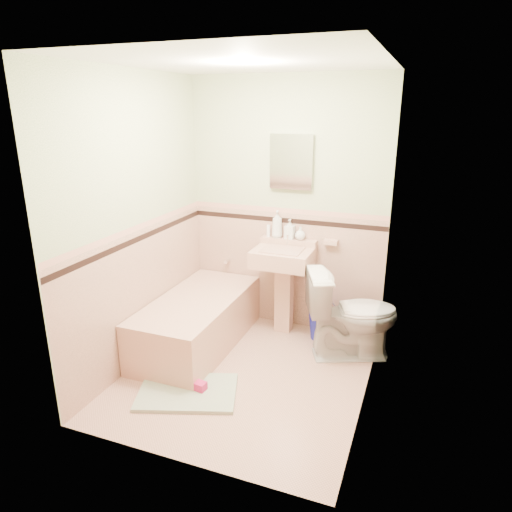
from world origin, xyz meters
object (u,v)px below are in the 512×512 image
(medicine_cabinet, at_px, (291,162))
(shoe, at_px, (196,385))
(bathtub, at_px, (198,323))
(sink, at_px, (282,292))
(bucket, at_px, (323,325))
(soap_bottle_left, at_px, (277,224))
(soap_bottle_mid, at_px, (290,229))
(soap_bottle_right, at_px, (300,233))
(toilet, at_px, (352,314))

(medicine_cabinet, xyz_separation_m, shoe, (-0.33, -1.45, -1.64))
(bathtub, distance_m, sink, 0.89)
(bucket, bearing_deg, soap_bottle_left, 163.73)
(bathtub, height_order, soap_bottle_left, soap_bottle_left)
(soap_bottle_mid, height_order, bucket, soap_bottle_mid)
(medicine_cabinet, height_order, soap_bottle_left, medicine_cabinet)
(soap_bottle_right, distance_m, bucket, 0.94)
(bathtub, distance_m, soap_bottle_left, 1.25)
(toilet, relative_size, bucket, 2.92)
(shoe, bearing_deg, soap_bottle_left, 90.14)
(bathtub, relative_size, soap_bottle_left, 5.48)
(sink, distance_m, soap_bottle_mid, 0.63)
(bucket, relative_size, shoe, 1.71)
(soap_bottle_left, height_order, toilet, soap_bottle_left)
(soap_bottle_mid, height_order, soap_bottle_right, soap_bottle_mid)
(sink, relative_size, soap_bottle_left, 3.25)
(soap_bottle_left, distance_m, soap_bottle_right, 0.25)
(bucket, height_order, shoe, bucket)
(soap_bottle_mid, distance_m, toilet, 1.03)
(medicine_cabinet, height_order, bucket, medicine_cabinet)
(medicine_cabinet, bearing_deg, sink, -90.00)
(sink, height_order, medicine_cabinet, medicine_cabinet)
(sink, relative_size, soap_bottle_mid, 4.48)
(bathtub, bearing_deg, bucket, 26.76)
(soap_bottle_left, bearing_deg, soap_bottle_mid, 0.00)
(soap_bottle_mid, bearing_deg, sink, -92.57)
(medicine_cabinet, distance_m, soap_bottle_left, 0.63)
(soap_bottle_right, relative_size, shoe, 0.79)
(sink, xyz_separation_m, shoe, (-0.33, -1.24, -0.38))
(bathtub, distance_m, soap_bottle_mid, 1.29)
(bathtub, distance_m, soap_bottle_right, 1.33)
(bathtub, xyz_separation_m, shoe, (0.35, -0.71, -0.16))
(sink, bearing_deg, medicine_cabinet, 90.00)
(sink, relative_size, toilet, 1.07)
(sink, distance_m, bucket, 0.51)
(soap_bottle_left, distance_m, soap_bottle_mid, 0.14)
(soap_bottle_left, relative_size, soap_bottle_right, 2.09)
(shoe, bearing_deg, toilet, 52.52)
(bathtub, relative_size, medicine_cabinet, 2.90)
(bathtub, xyz_separation_m, soap_bottle_mid, (0.69, 0.71, 0.82))
(medicine_cabinet, relative_size, toilet, 0.63)
(toilet, bearing_deg, bathtub, 79.65)
(medicine_cabinet, bearing_deg, soap_bottle_right, -14.50)
(medicine_cabinet, bearing_deg, soap_bottle_left, -166.41)
(bathtub, distance_m, toilet, 1.46)
(medicine_cabinet, bearing_deg, bathtub, -132.58)
(soap_bottle_left, distance_m, toilet, 1.15)
(soap_bottle_right, bearing_deg, shoe, -107.32)
(bathtub, bearing_deg, soap_bottle_mid, 45.90)
(soap_bottle_mid, xyz_separation_m, soap_bottle_right, (0.11, 0.00, -0.03))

